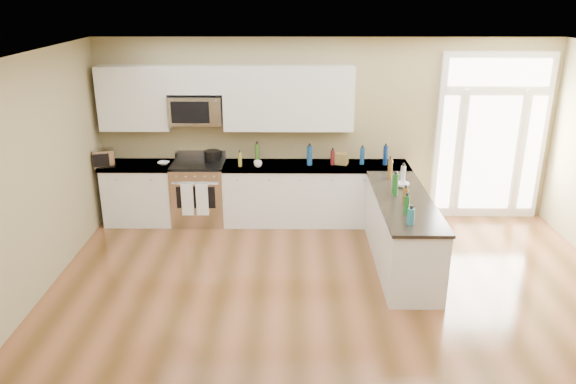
{
  "coord_description": "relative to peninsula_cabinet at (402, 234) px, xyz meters",
  "views": [
    {
      "loc": [
        -0.51,
        -4.49,
        3.47
      ],
      "look_at": [
        -0.56,
        2.0,
        1.11
      ],
      "focal_mm": 35.0,
      "sensor_mm": 36.0,
      "label": 1
    }
  ],
  "objects": [
    {
      "name": "cup_counter",
      "position": [
        -1.95,
        1.32,
        0.55
      ],
      "size": [
        0.12,
        0.12,
        0.1
      ],
      "primitive_type": "imported",
      "rotation": [
        0.0,
        0.0,
        0.02
      ],
      "color": "white",
      "rests_on": "back_cabinet_right"
    },
    {
      "name": "peninsula_cabinet",
      "position": [
        0.0,
        0.0,
        0.0
      ],
      "size": [
        0.69,
        2.32,
        0.94
      ],
      "color": "white",
      "rests_on": "ground"
    },
    {
      "name": "toaster_oven",
      "position": [
        -4.28,
        1.34,
        0.63
      ],
      "size": [
        0.36,
        0.32,
        0.26
      ],
      "primitive_type": "cube",
      "rotation": [
        0.0,
        0.0,
        0.31
      ],
      "color": "silver",
      "rests_on": "back_cabinet_left"
    },
    {
      "name": "bowl_left",
      "position": [
        -3.4,
        1.43,
        0.53
      ],
      "size": [
        0.21,
        0.21,
        0.04
      ],
      "primitive_type": "imported",
      "rotation": [
        0.0,
        0.0,
        -0.23
      ],
      "color": "white",
      "rests_on": "back_cabinet_left"
    },
    {
      "name": "stockpot",
      "position": [
        -2.67,
        1.57,
        0.61
      ],
      "size": [
        0.25,
        0.25,
        0.19
      ],
      "primitive_type": "cylinder",
      "rotation": [
        0.0,
        0.0,
        0.04
      ],
      "color": "black",
      "rests_on": "kitchen_range"
    },
    {
      "name": "kitchen_range",
      "position": [
        -2.88,
        1.45,
        0.04
      ],
      "size": [
        0.8,
        0.71,
        1.08
      ],
      "color": "silver",
      "rests_on": "ground"
    },
    {
      "name": "upper_cabinet_left",
      "position": [
        -3.81,
        1.59,
        1.49
      ],
      "size": [
        1.04,
        0.33,
        0.95
      ],
      "primitive_type": "cube",
      "color": "white",
      "rests_on": "room_shell"
    },
    {
      "name": "entry_door",
      "position": [
        1.62,
        1.71,
        0.87
      ],
      "size": [
        1.7,
        0.1,
        2.6
      ],
      "color": "white",
      "rests_on": "ground"
    },
    {
      "name": "back_cabinet_left",
      "position": [
        -3.8,
        1.45,
        0.0
      ],
      "size": [
        1.1,
        0.66,
        0.94
      ],
      "color": "white",
      "rests_on": "ground"
    },
    {
      "name": "back_cabinet_right",
      "position": [
        -1.08,
        1.45,
        0.0
      ],
      "size": [
        2.85,
        0.66,
        0.94
      ],
      "color": "white",
      "rests_on": "ground"
    },
    {
      "name": "ground",
      "position": [
        -0.93,
        -2.24,
        -0.43
      ],
      "size": [
        8.0,
        8.0,
        0.0
      ],
      "primitive_type": "plane",
      "color": "#583818"
    },
    {
      "name": "upper_cabinet_short",
      "position": [
        -2.88,
        1.59,
        1.77
      ],
      "size": [
        0.82,
        0.33,
        0.4
      ],
      "primitive_type": "cube",
      "color": "white",
      "rests_on": "room_shell"
    },
    {
      "name": "counter_bottles",
      "position": [
        -0.54,
        0.73,
        0.64
      ],
      "size": [
        2.34,
        2.45,
        0.3
      ],
      "color": "#19591E",
      "rests_on": "back_cabinet_right"
    },
    {
      "name": "bowl_peninsula",
      "position": [
        0.05,
        0.44,
        0.53
      ],
      "size": [
        0.24,
        0.24,
        0.06
      ],
      "primitive_type": "imported",
      "rotation": [
        0.0,
        0.0,
        -0.36
      ],
      "color": "white",
      "rests_on": "peninsula_cabinet"
    },
    {
      "name": "cardboard_box",
      "position": [
        -0.7,
        1.48,
        0.59
      ],
      "size": [
        0.25,
        0.21,
        0.17
      ],
      "primitive_type": "cube",
      "rotation": [
        0.0,
        0.0,
        -0.34
      ],
      "color": "olive",
      "rests_on": "back_cabinet_right"
    },
    {
      "name": "upper_cabinet_right",
      "position": [
        -1.5,
        1.59,
        1.49
      ],
      "size": [
        1.94,
        0.33,
        0.95
      ],
      "primitive_type": "cube",
      "color": "white",
      "rests_on": "room_shell"
    },
    {
      "name": "microwave",
      "position": [
        -2.88,
        1.56,
        1.33
      ],
      "size": [
        0.78,
        0.41,
        0.42
      ],
      "color": "silver",
      "rests_on": "room_shell"
    },
    {
      "name": "room_shell",
      "position": [
        -0.93,
        -2.24,
        1.27
      ],
      "size": [
        8.0,
        8.0,
        8.0
      ],
      "color": "tan",
      "rests_on": "ground"
    }
  ]
}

